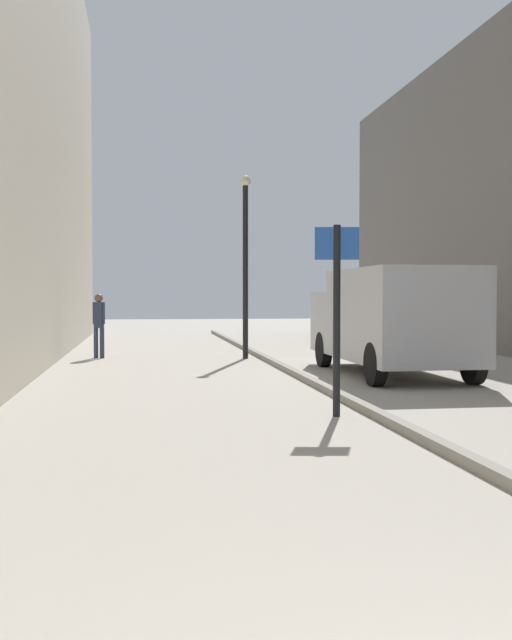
{
  "coord_description": "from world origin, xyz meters",
  "views": [
    {
      "loc": [
        -1.54,
        -1.75,
        1.65
      ],
      "look_at": [
        0.4,
        11.22,
        1.23
      ],
      "focal_mm": 43.32,
      "sensor_mm": 36.0,
      "label": 1
    }
  ],
  "objects_px": {
    "delivery_van": "(391,318)",
    "street_sign_post": "(337,303)",
    "pedestrian_main_foreground": "(99,321)",
    "lamp_post": "(245,254)"
  },
  "relations": [
    {
      "from": "lamp_post",
      "to": "pedestrian_main_foreground",
      "type": "bearing_deg",
      "value": 169.85
    },
    {
      "from": "delivery_van",
      "to": "street_sign_post",
      "type": "bearing_deg",
      "value": -115.91
    },
    {
      "from": "delivery_van",
      "to": "street_sign_post",
      "type": "xyz_separation_m",
      "value": [
        -2.5,
        -5.21,
        0.36
      ]
    },
    {
      "from": "street_sign_post",
      "to": "pedestrian_main_foreground",
      "type": "bearing_deg",
      "value": -61.58
    },
    {
      "from": "pedestrian_main_foreground",
      "to": "delivery_van",
      "type": "distance_m",
      "value": 8.12
    },
    {
      "from": "delivery_van",
      "to": "lamp_post",
      "type": "height_order",
      "value": "lamp_post"
    },
    {
      "from": "delivery_van",
      "to": "lamp_post",
      "type": "relative_size",
      "value": 1.17
    },
    {
      "from": "street_sign_post",
      "to": "lamp_post",
      "type": "xyz_separation_m",
      "value": [
        0.07,
        9.74,
        1.18
      ]
    },
    {
      "from": "pedestrian_main_foreground",
      "to": "lamp_post",
      "type": "relative_size",
      "value": 0.36
    },
    {
      "from": "pedestrian_main_foreground",
      "to": "street_sign_post",
      "type": "distance_m",
      "value": 11.08
    }
  ]
}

